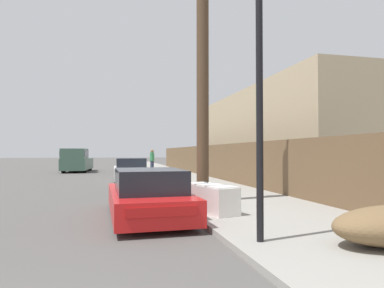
# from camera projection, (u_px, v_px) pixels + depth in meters

# --- Properties ---
(sidewalk_curb) EXTENTS (4.20, 63.00, 0.12)m
(sidewalk_curb) POSITION_uv_depth(u_px,v_px,m) (166.00, 173.00, 25.57)
(sidewalk_curb) COLOR gray
(sidewalk_curb) RESTS_ON ground
(discarded_fridge) EXTENTS (1.05, 1.82, 0.71)m
(discarded_fridge) POSITION_uv_depth(u_px,v_px,m) (211.00, 198.00, 8.66)
(discarded_fridge) COLOR white
(discarded_fridge) RESTS_ON sidewalk_curb
(parked_sports_car_red) EXTENTS (1.90, 4.42, 1.22)m
(parked_sports_car_red) POSITION_uv_depth(u_px,v_px,m) (148.00, 196.00, 8.44)
(parked_sports_car_red) COLOR red
(parked_sports_car_red) RESTS_ON ground
(car_parked_mid) EXTENTS (1.88, 4.51, 1.31)m
(car_parked_mid) POSITION_uv_depth(u_px,v_px,m) (131.00, 170.00, 19.30)
(car_parked_mid) COLOR silver
(car_parked_mid) RESTS_ON ground
(pickup_truck) EXTENTS (2.30, 5.58, 1.93)m
(pickup_truck) POSITION_uv_depth(u_px,v_px,m) (77.00, 160.00, 28.46)
(pickup_truck) COLOR #385647
(pickup_truck) RESTS_ON ground
(utility_pole) EXTENTS (1.80, 0.38, 8.00)m
(utility_pole) POSITION_uv_depth(u_px,v_px,m) (203.00, 69.00, 10.56)
(utility_pole) COLOR #4C3826
(utility_pole) RESTS_ON sidewalk_curb
(street_lamp) EXTENTS (0.26, 0.26, 5.04)m
(street_lamp) POSITION_uv_depth(u_px,v_px,m) (259.00, 70.00, 5.83)
(street_lamp) COLOR black
(street_lamp) RESTS_ON sidewalk_curb
(wooden_fence) EXTENTS (0.08, 37.25, 1.96)m
(wooden_fence) POSITION_uv_depth(u_px,v_px,m) (218.00, 162.00, 19.70)
(wooden_fence) COLOR brown
(wooden_fence) RESTS_ON sidewalk_curb
(building_right_house) EXTENTS (6.00, 14.95, 5.34)m
(building_right_house) POSITION_uv_depth(u_px,v_px,m) (289.00, 135.00, 20.71)
(building_right_house) COLOR tan
(building_right_house) RESTS_ON ground
(pedestrian) EXTENTS (0.34, 0.34, 1.76)m
(pedestrian) POSITION_uv_depth(u_px,v_px,m) (152.00, 160.00, 27.09)
(pedestrian) COLOR #282D42
(pedestrian) RESTS_ON sidewalk_curb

